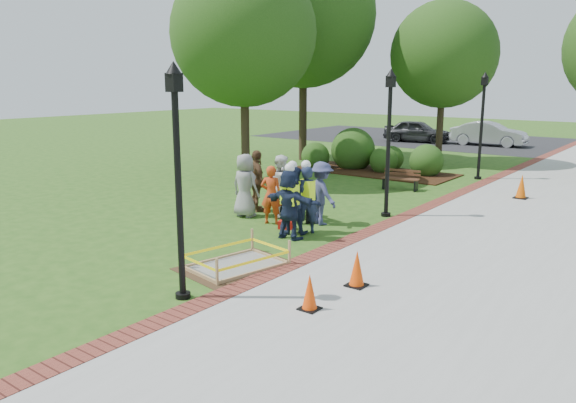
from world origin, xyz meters
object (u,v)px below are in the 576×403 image
Objects in this scene: bench_near at (298,209)px; cone_front at (310,293)px; hivis_worker_b at (306,197)px; lamp_near at (178,165)px; wet_concrete_pad at (236,257)px; hivis_worker_a at (290,202)px; hivis_worker_c at (292,198)px.

cone_front is (4.13, -5.28, 0.05)m from bench_near.
cone_front is 0.35× the size of hivis_worker_b.
cone_front is 5.14m from hivis_worker_b.
wet_concrete_pad is at bearing 101.75° from lamp_near.
lamp_near is at bearing -78.25° from wet_concrete_pad.
hivis_worker_a reaches higher than bench_near.
wet_concrete_pad is 0.61× the size of lamp_near.
hivis_worker_a reaches higher than wet_concrete_pad.
hivis_worker_b is at bearing 126.23° from cone_front.
hivis_worker_a is at bearing 99.86° from wet_concrete_pad.
wet_concrete_pad is 3.09m from hivis_worker_c.
hivis_worker_b is (-0.82, 5.06, -1.53)m from lamp_near.
bench_near is 6.70m from cone_front.
bench_near is 2.27m from hivis_worker_a.
hivis_worker_c is (-0.26, -0.24, -0.00)m from hivis_worker_b.
lamp_near is 4.70m from hivis_worker_a.
bench_near is at bearing 128.03° from cone_front.
wet_concrete_pad is 1.58× the size of bench_near.
hivis_worker_a is at bearing -59.09° from bench_near.
cone_front is 4.61m from hivis_worker_a.
bench_near is at bearing 120.91° from hivis_worker_a.
wet_concrete_pad is 2.76m from cone_front.
hivis_worker_c is at bearing 119.34° from hivis_worker_a.
bench_near is 0.85× the size of hivis_worker_b.
cone_front is at bearing -49.82° from hivis_worker_c.
wet_concrete_pad is 3.86× the size of cone_front.
wet_concrete_pad is 1.34× the size of hivis_worker_c.
bench_near is (-1.54, 4.33, 0.04)m from wet_concrete_pad.
bench_near is at bearing 109.59° from wet_concrete_pad.
wet_concrete_pad is 1.33× the size of hivis_worker_a.
bench_near is at bearing 107.27° from lamp_near.
hivis_worker_c is at bearing 103.16° from wet_concrete_pad.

